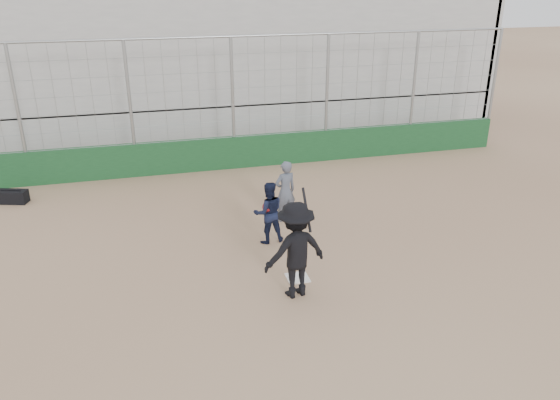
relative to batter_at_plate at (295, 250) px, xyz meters
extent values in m
plane|color=brown|center=(0.21, 0.53, -0.95)|extent=(90.00, 90.00, 0.00)
cube|color=white|center=(0.21, 0.53, -0.94)|extent=(0.44, 0.44, 0.02)
cube|color=#133D1D|center=(0.21, 7.53, -0.45)|extent=(18.00, 0.25, 1.00)
cylinder|color=gray|center=(0.21, 7.53, 1.05)|extent=(0.10, 0.10, 4.00)
cylinder|color=gray|center=(9.21, 7.53, 1.05)|extent=(0.10, 0.10, 4.00)
cylinder|color=gray|center=(0.21, 7.53, 3.05)|extent=(18.00, 0.07, 0.07)
cube|color=#9B9B9B|center=(0.21, 12.48, -0.15)|extent=(20.00, 6.70, 1.60)
cube|color=#9B9B9B|center=(0.21, 12.48, 2.75)|extent=(20.00, 6.70, 4.20)
cube|color=#9B9B9B|center=(10.21, 12.48, 1.95)|extent=(0.25, 6.70, 6.10)
imported|color=black|center=(0.00, 0.00, 0.00)|extent=(1.34, 0.94, 1.90)
cylinder|color=black|center=(0.25, 0.15, 0.73)|extent=(0.07, 0.57, 0.71)
imported|color=black|center=(0.03, 2.24, -0.47)|extent=(0.76, 0.61, 0.96)
sphere|color=maroon|center=(0.03, 2.24, -0.08)|extent=(0.28, 0.28, 0.28)
imported|color=#4B525F|center=(0.71, 3.30, -0.25)|extent=(0.64, 0.50, 1.39)
cube|color=black|center=(-6.07, 6.24, -0.78)|extent=(0.87, 0.57, 0.34)
cylinder|color=black|center=(-6.07, 6.24, -0.59)|extent=(0.51, 0.20, 0.04)
camera|label=1|loc=(-2.57, -8.61, 4.78)|focal=35.00mm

